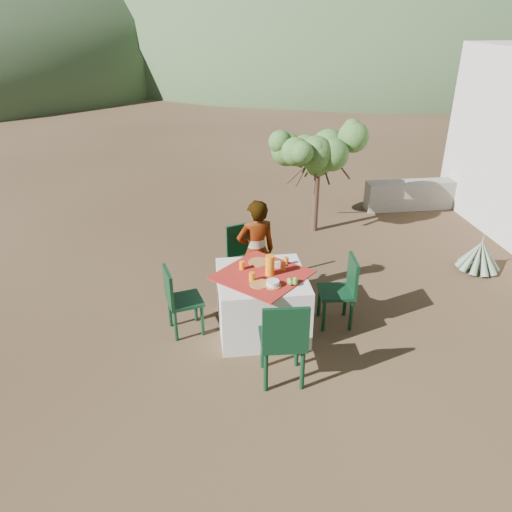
{
  "coord_description": "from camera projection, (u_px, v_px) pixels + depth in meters",
  "views": [
    {
      "loc": [
        -0.97,
        -5.33,
        3.54
      ],
      "look_at": [
        -0.28,
        0.1,
        0.8
      ],
      "focal_mm": 35.0,
      "sensor_mm": 36.0,
      "label": 1
    }
  ],
  "objects": [
    {
      "name": "fruit_cluster",
      "position": [
        292.0,
        281.0,
        5.57
      ],
      "size": [
        0.13,
        0.12,
        0.07
      ],
      "color": "olive",
      "rests_on": "table"
    },
    {
      "name": "person",
      "position": [
        256.0,
        252.0,
        6.44
      ],
      "size": [
        0.57,
        0.43,
        1.42
      ],
      "primitive_type": "imported",
      "rotation": [
        0.0,
        0.0,
        3.34
      ],
      "color": "#8C6651",
      "rests_on": "ground"
    },
    {
      "name": "juice_pitcher",
      "position": [
        270.0,
        265.0,
        5.73
      ],
      "size": [
        0.11,
        0.11,
        0.24
      ],
      "primitive_type": "cylinder",
      "color": "orange",
      "rests_on": "table"
    },
    {
      "name": "shrub_tree",
      "position": [
        320.0,
        156.0,
        8.3
      ],
      "size": [
        1.42,
        1.39,
        1.67
      ],
      "color": "#4D3426",
      "rests_on": "ground"
    },
    {
      "name": "stone_wall",
      "position": [
        431.0,
        194.0,
        9.73
      ],
      "size": [
        2.6,
        0.35,
        0.55
      ],
      "primitive_type": "cube",
      "color": "gray",
      "rests_on": "ground"
    },
    {
      "name": "glass_far",
      "position": [
        242.0,
        265.0,
        5.88
      ],
      "size": [
        0.06,
        0.06,
        0.1
      ],
      "primitive_type": "cylinder",
      "color": "orange",
      "rests_on": "table"
    },
    {
      "name": "chair_far",
      "position": [
        245.0,
        255.0,
        6.77
      ],
      "size": [
        0.56,
        0.56,
        0.94
      ],
      "rotation": [
        0.0,
        0.0,
        0.35
      ],
      "color": "black",
      "rests_on": "ground"
    },
    {
      "name": "chair_near",
      "position": [
        284.0,
        339.0,
        5.0
      ],
      "size": [
        0.48,
        0.48,
        1.0
      ],
      "rotation": [
        0.0,
        0.0,
        3.09
      ],
      "color": "black",
      "rests_on": "ground"
    },
    {
      "name": "bowl_plate",
      "position": [
        273.0,
        285.0,
        5.54
      ],
      "size": [
        0.19,
        0.19,
        0.01
      ],
      "primitive_type": "cylinder",
      "color": "#935B27",
      "rests_on": "table"
    },
    {
      "name": "white_bowl",
      "position": [
        273.0,
        283.0,
        5.53
      ],
      "size": [
        0.15,
        0.15,
        0.05
      ],
      "primitive_type": "cylinder",
      "color": "silver",
      "rests_on": "bowl_plate"
    },
    {
      "name": "plate_far",
      "position": [
        259.0,
        262.0,
        6.05
      ],
      "size": [
        0.26,
        0.26,
        0.01
      ],
      "primitive_type": "cylinder",
      "color": "#935B27",
      "rests_on": "table"
    },
    {
      "name": "napkin_holder",
      "position": [
        277.0,
        265.0,
        5.92
      ],
      "size": [
        0.06,
        0.04,
        0.08
      ],
      "primitive_type": "cube",
      "rotation": [
        0.0,
        0.0,
        -0.02
      ],
      "color": "silver",
      "rests_on": "table"
    },
    {
      "name": "hill_far_right",
      "position": [
        475.0,
        46.0,
        50.43
      ],
      "size": [
        36.0,
        36.0,
        14.0
      ],
      "primitive_type": "ellipsoid",
      "color": "slate",
      "rests_on": "ground"
    },
    {
      "name": "chair_right",
      "position": [
        343.0,
        288.0,
        6.03
      ],
      "size": [
        0.44,
        0.44,
        0.89
      ],
      "rotation": [
        0.0,
        0.0,
        4.63
      ],
      "color": "black",
      "rests_on": "ground"
    },
    {
      "name": "jar_left",
      "position": [
        283.0,
        266.0,
        5.86
      ],
      "size": [
        0.06,
        0.06,
        0.1
      ],
      "primitive_type": "cylinder",
      "color": "#C66E23",
      "rests_on": "table"
    },
    {
      "name": "agave",
      "position": [
        479.0,
        256.0,
        7.41
      ],
      "size": [
        0.63,
        0.63,
        0.67
      ],
      "rotation": [
        0.0,
        0.0,
        -0.41
      ],
      "color": "gray",
      "rests_on": "ground"
    },
    {
      "name": "ground",
      "position": [
        278.0,
        314.0,
        6.42
      ],
      "size": [
        160.0,
        160.0,
        0.0
      ],
      "primitive_type": "plane",
      "color": "#362518",
      "rests_on": "ground"
    },
    {
      "name": "chair_left",
      "position": [
        178.0,
        298.0,
        5.86
      ],
      "size": [
        0.48,
        0.48,
        0.86
      ],
      "rotation": [
        0.0,
        0.0,
        1.81
      ],
      "color": "black",
      "rests_on": "ground"
    },
    {
      "name": "glass_near",
      "position": [
        252.0,
        277.0,
        5.63
      ],
      "size": [
        0.07,
        0.07,
        0.11
      ],
      "primitive_type": "cylinder",
      "color": "orange",
      "rests_on": "table"
    },
    {
      "name": "jar_right",
      "position": [
        286.0,
        260.0,
        6.01
      ],
      "size": [
        0.05,
        0.05,
        0.09
      ],
      "primitive_type": "cylinder",
      "color": "#C66E23",
      "rests_on": "table"
    },
    {
      "name": "hill_far_center",
      "position": [
        157.0,
        45.0,
        52.1
      ],
      "size": [
        60.0,
        60.0,
        24.0
      ],
      "primitive_type": "ellipsoid",
      "color": "slate",
      "rests_on": "ground"
    },
    {
      "name": "hill_near_right",
      "position": [
        351.0,
        57.0,
        39.73
      ],
      "size": [
        48.0,
        48.0,
        20.0
      ],
      "primitive_type": "ellipsoid",
      "color": "#39542F",
      "rests_on": "ground"
    },
    {
      "name": "table",
      "position": [
        262.0,
        302.0,
        5.96
      ],
      "size": [
        1.3,
        1.3,
        0.76
      ],
      "color": "silver",
      "rests_on": "ground"
    },
    {
      "name": "plate_near",
      "position": [
        260.0,
        284.0,
        5.57
      ],
      "size": [
        0.23,
        0.23,
        0.01
      ],
      "primitive_type": "cylinder",
      "color": "#935B27",
      "rests_on": "table"
    }
  ]
}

